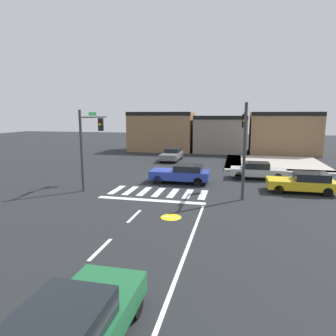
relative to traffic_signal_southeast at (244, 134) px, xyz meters
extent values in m
plane|color=#232628|center=(-5.51, 3.58, -3.97)|extent=(120.00, 120.00, 0.00)
cube|color=silver|center=(-8.53, -0.92, -3.97)|extent=(0.46, 2.44, 0.01)
cube|color=silver|center=(-7.52, -0.92, -3.97)|extent=(0.46, 2.44, 0.01)
cube|color=silver|center=(-6.51, -0.92, -3.97)|extent=(0.46, 2.44, 0.01)
cube|color=silver|center=(-5.51, -0.92, -3.97)|extent=(0.46, 2.44, 0.01)
cube|color=silver|center=(-4.50, -0.92, -3.97)|extent=(0.46, 2.44, 0.01)
cube|color=silver|center=(-3.49, -0.92, -3.97)|extent=(0.46, 2.44, 0.01)
cube|color=silver|center=(-2.48, -0.92, -3.97)|extent=(0.46, 2.44, 0.01)
cube|color=white|center=(-5.51, -2.92, -3.97)|extent=(6.80, 0.50, 0.01)
cube|color=white|center=(-5.51, -5.92, -3.97)|extent=(0.16, 2.00, 0.01)
cube|color=white|center=(-5.51, -9.92, -3.97)|extent=(0.16, 2.00, 0.01)
cube|color=white|center=(-5.51, -13.92, -3.97)|extent=(0.16, 2.00, 0.01)
cube|color=white|center=(-2.21, -12.42, -3.97)|extent=(0.14, 18.00, 0.01)
cylinder|color=yellow|center=(-3.61, -5.68, -3.97)|extent=(1.07, 1.07, 0.01)
cylinder|color=white|center=(-3.85, -5.68, -3.96)|extent=(0.17, 0.17, 0.00)
cylinder|color=white|center=(-3.36, -5.68, -3.96)|extent=(0.17, 0.17, 0.00)
cube|color=white|center=(-3.61, -5.68, -3.96)|extent=(0.48, 0.04, 0.00)
cube|color=#B2AA9E|center=(3.49, 8.78, -3.90)|extent=(10.00, 1.60, 0.15)
cube|color=#B2AA9E|center=(-0.71, 13.58, -3.90)|extent=(1.60, 10.00, 0.15)
cube|color=#B2AA9E|center=(3.49, 13.58, -3.90)|extent=(10.00, 10.00, 0.15)
cube|color=#93704C|center=(-11.04, 22.36, -1.19)|extent=(8.93, 5.57, 5.56)
cube|color=black|center=(-11.04, 19.78, 1.33)|extent=(8.93, 0.50, 0.50)
cube|color=gray|center=(-2.66, 22.97, -1.45)|extent=(7.01, 6.79, 5.05)
cube|color=black|center=(-2.66, 19.78, 0.83)|extent=(7.01, 0.50, 0.50)
cube|color=#93704C|center=(5.56, 22.74, -1.21)|extent=(8.62, 6.33, 5.53)
cube|color=black|center=(5.56, 19.78, 1.31)|extent=(8.62, 0.50, 0.50)
cylinder|color=#383A3D|center=(0.00, -1.55, -1.02)|extent=(0.18, 0.18, 5.90)
cylinder|color=#383A3D|center=(0.00, 0.52, 1.36)|extent=(0.12, 4.14, 0.12)
cube|color=black|center=(0.00, 2.07, 0.79)|extent=(0.32, 0.32, 0.95)
sphere|color=#470A0A|center=(0.00, 1.90, 1.08)|extent=(0.22, 0.22, 0.22)
sphere|color=orange|center=(0.00, 1.90, 0.79)|extent=(0.22, 0.22, 0.22)
sphere|color=#0C3814|center=(0.00, 1.90, 0.49)|extent=(0.22, 0.22, 0.22)
cube|color=#197233|center=(0.00, 0.32, 1.58)|extent=(0.03, 1.10, 0.24)
cylinder|color=#383A3D|center=(-10.61, -1.79, -1.22)|extent=(0.18, 0.18, 5.51)
cylinder|color=#383A3D|center=(-10.61, 0.25, 1.05)|extent=(0.12, 4.08, 0.12)
cube|color=black|center=(-10.61, 1.31, 0.47)|extent=(0.32, 0.32, 0.95)
sphere|color=#470A0A|center=(-10.61, 1.14, 0.77)|extent=(0.22, 0.22, 0.22)
sphere|color=orange|center=(-10.61, 1.14, 0.47)|extent=(0.22, 0.22, 0.22)
sphere|color=#0C3814|center=(-10.61, 1.14, 0.18)|extent=(0.22, 0.22, 0.22)
cube|color=#197233|center=(-10.61, 0.04, 1.27)|extent=(0.03, 1.10, 0.24)
cube|color=gold|center=(3.85, 1.19, -3.40)|extent=(4.35, 1.87, 0.59)
cube|color=black|center=(4.47, 1.19, -2.86)|extent=(2.10, 1.64, 0.51)
cylinder|color=black|center=(2.37, 0.37, -3.67)|extent=(0.61, 0.22, 0.61)
cylinder|color=black|center=(2.37, 2.01, -3.67)|extent=(0.61, 0.22, 0.61)
cylinder|color=black|center=(5.33, 0.37, -3.67)|extent=(0.61, 0.22, 0.61)
cylinder|color=black|center=(5.33, 2.01, -3.67)|extent=(0.61, 0.22, 0.61)
cube|color=#B7BABF|center=(1.31, 5.06, -3.38)|extent=(4.35, 1.79, 0.57)
cube|color=black|center=(1.18, 5.06, -2.85)|extent=(1.97, 1.57, 0.49)
cylinder|color=black|center=(2.79, 5.84, -3.63)|extent=(0.69, 0.22, 0.69)
cylinder|color=black|center=(2.79, 4.27, -3.63)|extent=(0.69, 0.22, 0.69)
cylinder|color=black|center=(-0.17, 5.84, -3.63)|extent=(0.69, 0.22, 0.69)
cylinder|color=black|center=(-0.17, 4.27, -3.63)|extent=(0.69, 0.22, 0.69)
cube|color=#1E6638|center=(-3.68, -14.80, -3.36)|extent=(1.84, 4.20, 0.60)
cube|color=black|center=(-3.68, -15.52, -2.76)|extent=(1.62, 2.13, 0.60)
cylinder|color=black|center=(-4.49, -13.38, -3.63)|extent=(0.22, 0.69, 0.69)
cylinder|color=black|center=(-2.86, -13.38, -3.63)|extent=(0.22, 0.69, 0.69)
cube|color=#23389E|center=(-4.65, 2.26, -3.35)|extent=(4.48, 1.93, 0.65)
cube|color=black|center=(-3.99, 2.26, -2.79)|extent=(2.06, 1.70, 0.46)
cylinder|color=black|center=(-6.17, 1.40, -3.64)|extent=(0.66, 0.22, 0.66)
cylinder|color=black|center=(-6.17, 3.11, -3.64)|extent=(0.66, 0.22, 0.66)
cylinder|color=black|center=(-3.12, 1.40, -3.64)|extent=(0.66, 0.22, 0.66)
cylinder|color=black|center=(-3.12, 3.11, -3.64)|extent=(0.66, 0.22, 0.66)
cube|color=slate|center=(-7.64, 13.10, -3.38)|extent=(1.89, 4.55, 0.60)
cube|color=black|center=(-7.64, 13.89, -2.85)|extent=(1.66, 2.26, 0.45)
cylinder|color=black|center=(-6.80, 11.55, -3.64)|extent=(0.22, 0.66, 0.66)
cylinder|color=black|center=(-8.47, 11.55, -3.64)|extent=(0.22, 0.66, 0.66)
cylinder|color=black|center=(-6.80, 14.65, -3.64)|extent=(0.22, 0.66, 0.66)
cylinder|color=black|center=(-8.47, 14.65, -3.64)|extent=(0.22, 0.66, 0.66)
camera|label=1|loc=(-0.47, -20.09, 1.22)|focal=32.20mm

